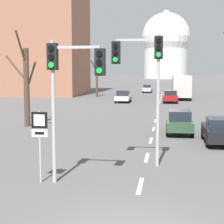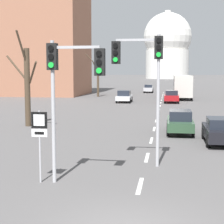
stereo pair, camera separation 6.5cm
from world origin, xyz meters
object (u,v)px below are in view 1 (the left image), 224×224
at_px(traffic_signal_centre_tall, 144,67).
at_px(city_bus, 181,85).
at_px(sedan_near_left, 179,121).
at_px(sedan_distant_centre, 186,87).
at_px(sedan_far_left, 147,88).
at_px(sedan_far_right, 170,96).
at_px(traffic_signal_near_left, 69,76).
at_px(route_sign_post, 40,134).
at_px(sedan_near_right, 219,130).
at_px(sedan_mid_centre, 123,96).

xyz_separation_m(traffic_signal_centre_tall, city_bus, (3.09, 41.18, -2.27)).
xyz_separation_m(sedan_near_left, sedan_distant_centre, (3.23, 57.64, -0.02)).
relative_size(sedan_far_left, sedan_far_right, 1.11).
bearing_deg(sedan_far_left, sedan_far_right, -79.57).
height_order(traffic_signal_near_left, route_sign_post, traffic_signal_near_left).
relative_size(traffic_signal_near_left, sedan_distant_centre, 1.26).
distance_m(traffic_signal_centre_tall, sedan_far_right, 33.43).
bearing_deg(sedan_far_right, sedan_near_right, -84.73).
bearing_deg(traffic_signal_centre_tall, sedan_near_right, 55.29).
xyz_separation_m(route_sign_post, sedan_far_left, (0.87, 59.11, -1.03)).
bearing_deg(route_sign_post, sedan_distant_centre, 82.90).
bearing_deg(city_bus, sedan_far_right, -101.60).
bearing_deg(sedan_mid_centre, sedan_near_left, -74.62).
relative_size(route_sign_post, sedan_distant_centre, 0.65).
bearing_deg(sedan_distant_centre, traffic_signal_near_left, -96.22).
distance_m(sedan_near_left, sedan_distant_centre, 57.73).
distance_m(sedan_far_left, sedan_far_right, 23.25).
bearing_deg(sedan_far_left, route_sign_post, -90.84).
relative_size(sedan_mid_centre, city_bus, 0.37).
relative_size(route_sign_post, sedan_near_left, 0.60).
relative_size(sedan_near_right, sedan_mid_centre, 1.06).
xyz_separation_m(traffic_signal_near_left, sedan_mid_centre, (-2.20, 35.83, -3.16)).
bearing_deg(sedan_near_left, traffic_signal_near_left, -109.98).
distance_m(sedan_near_right, city_bus, 35.45).
distance_m(route_sign_post, sedan_near_left, 13.32).
bearing_deg(sedan_far_right, city_bus, 78.40).
bearing_deg(sedan_near_right, sedan_far_right, 95.27).
relative_size(traffic_signal_centre_tall, sedan_near_left, 1.26).
bearing_deg(sedan_distant_centre, route_sign_post, -97.10).
bearing_deg(sedan_distant_centre, sedan_near_right, -91.01).
height_order(traffic_signal_centre_tall, sedan_far_right, traffic_signal_centre_tall).
xyz_separation_m(sedan_mid_centre, sedan_far_right, (6.18, 0.31, 0.04)).
height_order(sedan_near_right, sedan_far_right, sedan_far_right).
height_order(traffic_signal_near_left, sedan_far_left, traffic_signal_near_left).
height_order(sedan_far_left, city_bus, city_bus).
bearing_deg(sedan_far_left, traffic_signal_centre_tall, -87.19).
bearing_deg(sedan_far_left, sedan_near_left, -84.42).
bearing_deg(sedan_near_left, traffic_signal_centre_tall, -101.45).
distance_m(sedan_mid_centre, sedan_distant_centre, 35.20).
height_order(sedan_distant_centre, city_bus, city_bus).
bearing_deg(traffic_signal_centre_tall, sedan_far_left, 92.81).
xyz_separation_m(traffic_signal_centre_tall, route_sign_post, (-3.62, -3.03, -2.48)).
height_order(sedan_mid_centre, city_bus, city_bus).
relative_size(sedan_far_right, sedan_distant_centre, 0.96).
distance_m(traffic_signal_near_left, route_sign_post, 2.39).
bearing_deg(traffic_signal_near_left, sedan_far_left, 90.22).
xyz_separation_m(route_sign_post, sedan_distant_centre, (8.69, 69.75, -1.07)).
xyz_separation_m(traffic_signal_centre_tall, sedan_far_right, (1.46, 33.22, -3.48)).
distance_m(sedan_near_right, sedan_far_right, 27.57).
xyz_separation_m(traffic_signal_centre_tall, sedan_far_left, (-2.75, 56.08, -3.51)).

